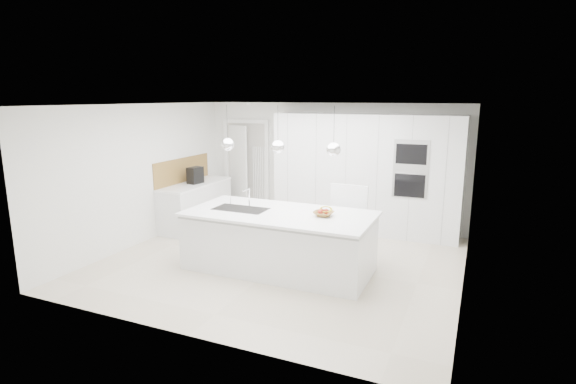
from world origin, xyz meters
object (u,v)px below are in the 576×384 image
at_px(island_base, 278,243).
at_px(espresso_machine, 195,175).
at_px(fruit_bowl, 324,214).
at_px(bar_stool_right, 353,225).
at_px(bar_stool_left, 339,223).

bearing_deg(island_base, espresso_machine, 149.45).
height_order(fruit_bowl, espresso_machine, espresso_machine).
xyz_separation_m(island_base, bar_stool_right, (0.94, 0.82, 0.17)).
bearing_deg(island_base, fruit_bowl, 9.00).
height_order(fruit_bowl, bar_stool_right, bar_stool_right).
relative_size(bar_stool_left, bar_stool_right, 1.01).
relative_size(island_base, bar_stool_left, 2.30).
height_order(fruit_bowl, bar_stool_left, bar_stool_left).
xyz_separation_m(island_base, espresso_machine, (-2.53, 1.49, 0.64)).
distance_m(island_base, fruit_bowl, 0.86).
bearing_deg(bar_stool_left, bar_stool_right, 0.11).
distance_m(espresso_machine, bar_stool_left, 3.34).
relative_size(fruit_bowl, bar_stool_right, 0.24).
relative_size(island_base, bar_stool_right, 2.32).
distance_m(espresso_machine, bar_stool_right, 3.57).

